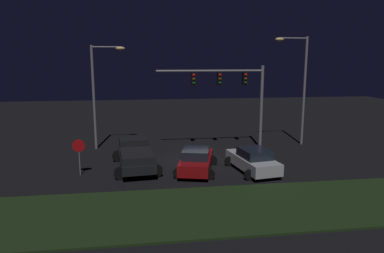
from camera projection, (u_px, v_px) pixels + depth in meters
The scene contains 9 objects.
ground_plane at pixel (193, 161), 24.80m from camera, with size 80.00×80.00×0.00m, color black.
grass_median at pixel (219, 209), 16.69m from camera, with size 21.61×5.65×0.10m, color black.
pickup_truck at pixel (135, 153), 22.96m from camera, with size 3.23×5.57×1.80m.
car_sedan at pixel (253, 160), 22.30m from camera, with size 2.92×4.63×1.51m.
car_sedan_far at pixel (196, 160), 22.28m from camera, with size 3.18×4.71×1.51m.
traffic_signal_gantry at pixel (231, 87), 27.32m from camera, with size 8.32×0.56×6.50m.
street_lamp_left at pixel (100, 84), 27.36m from camera, with size 2.59×0.44×8.03m.
street_lamp_right at pixel (299, 78), 28.71m from camera, with size 2.75×0.44×8.75m.
stop_sign at pixel (79, 150), 21.44m from camera, with size 0.76×0.08×2.23m.
Camera 1 is at (-3.48, -23.69, 6.89)m, focal length 33.36 mm.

